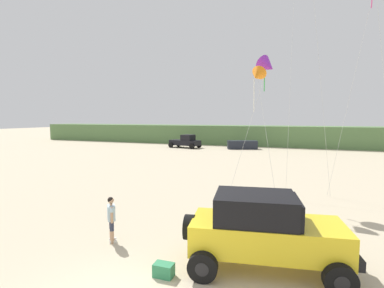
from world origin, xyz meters
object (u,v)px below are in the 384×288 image
object	(u,v)px
person_watching	(111,217)
kite_purple_stunt	(257,76)
cooler_box	(164,270)
jeep	(264,230)
distant_sedan	(242,145)
distant_pickup	(186,142)
kite_white_parafoil	(267,66)

from	to	relation	value
person_watching	kite_purple_stunt	xyz separation A→B (m)	(4.04, 7.35, 5.79)
person_watching	cooler_box	bearing A→B (deg)	-26.57
jeep	distant_sedan	size ratio (longest dim) A/B	1.19
person_watching	distant_pickup	world-z (taller)	distant_pickup
jeep	person_watching	distance (m)	5.38
jeep	kite_white_parafoil	world-z (taller)	kite_white_parafoil
jeep	cooler_box	size ratio (longest dim) A/B	8.93
person_watching	kite_white_parafoil	distance (m)	11.49
cooler_box	distant_sedan	size ratio (longest dim) A/B	0.13
kite_white_parafoil	kite_purple_stunt	size ratio (longest dim) A/B	1.11
jeep	distant_sedan	bearing A→B (deg)	101.95
person_watching	distant_sedan	size ratio (longest dim) A/B	0.40
distant_pickup	kite_purple_stunt	distance (m)	28.46
person_watching	kite_white_parafoil	xyz separation A→B (m)	(4.44, 8.42, 6.44)
person_watching	distant_pickup	size ratio (longest dim) A/B	0.34
kite_purple_stunt	kite_white_parafoil	bearing A→B (deg)	69.22
distant_pickup	distant_sedan	distance (m)	8.38
jeep	distant_sedan	distance (m)	33.57
distant_sedan	kite_purple_stunt	xyz separation A→B (m)	(5.61, -25.55, 6.13)
distant_pickup	kite_white_parafoil	xyz separation A→B (m)	(14.28, -23.10, 6.44)
person_watching	distant_pickup	distance (m)	33.02
cooler_box	kite_purple_stunt	size ratio (longest dim) A/B	0.08
jeep	cooler_box	world-z (taller)	jeep
kite_white_parafoil	distant_sedan	bearing A→B (deg)	103.80
kite_white_parafoil	kite_purple_stunt	bearing A→B (deg)	-110.78
distant_pickup	kite_white_parafoil	bearing A→B (deg)	-58.29
kite_purple_stunt	distant_sedan	bearing A→B (deg)	102.38
person_watching	cooler_box	world-z (taller)	person_watching
person_watching	kite_purple_stunt	world-z (taller)	kite_purple_stunt
distant_pickup	distant_sedan	bearing A→B (deg)	9.50
distant_sedan	kite_white_parafoil	size ratio (longest dim) A/B	0.52
kite_purple_stunt	cooler_box	bearing A→B (deg)	-98.17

